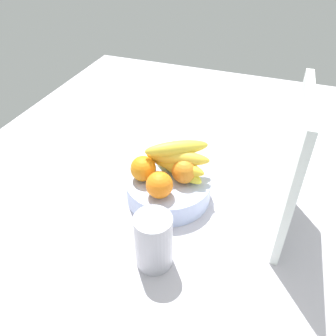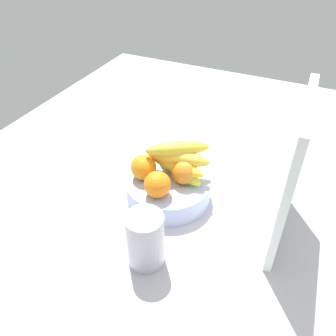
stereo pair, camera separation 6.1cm
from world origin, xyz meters
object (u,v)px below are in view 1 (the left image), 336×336
object	(u,v)px
orange_front_right	(184,171)
orange_back_left	(143,169)
orange_center	(172,158)
banana_bunch	(177,159)
thermos_tumbler	(154,241)
fruit_bowl	(168,188)
cutting_board	(292,167)
jar_lid	(163,146)
orange_front_left	(160,185)

from	to	relation	value
orange_front_right	orange_back_left	bearing A→B (deg)	-74.53
orange_center	banana_bunch	bearing A→B (deg)	40.88
banana_bunch	orange_back_left	bearing A→B (deg)	-60.25
orange_front_right	banana_bunch	xyz separation A→B (cm)	(-1.60, -2.66, 1.85)
orange_front_right	thermos_tumbler	xyz separation A→B (cm)	(22.80, 0.29, -2.73)
fruit_bowl	banana_bunch	bearing A→B (deg)	150.29
thermos_tumbler	cutting_board	bearing A→B (deg)	131.36
orange_back_left	cutting_board	size ratio (longest dim) A/B	0.19
orange_center	cutting_board	distance (cm)	32.04
orange_front_right	jar_lid	world-z (taller)	orange_front_right
orange_front_left	cutting_board	distance (cm)	31.51
orange_front_left	orange_front_right	xyz separation A→B (cm)	(-7.68, 3.89, 0.00)
orange_front_left	banana_bunch	distance (cm)	9.54
orange_back_left	jar_lid	bearing A→B (deg)	-171.78
orange_center	jar_lid	size ratio (longest dim) A/B	0.86
orange_front_left	orange_back_left	bearing A→B (deg)	-125.36
orange_center	banana_bunch	distance (cm)	3.96
orange_front_right	banana_bunch	world-z (taller)	banana_bunch
orange_center	fruit_bowl	bearing A→B (deg)	7.86
orange_front_left	cutting_board	bearing A→B (deg)	103.73
thermos_tumbler	orange_center	bearing A→B (deg)	-169.04
orange_front_left	jar_lid	world-z (taller)	orange_front_left
orange_front_right	orange_center	distance (cm)	6.52
orange_front_left	orange_center	distance (cm)	11.97
orange_center	thermos_tumbler	world-z (taller)	thermos_tumbler
orange_front_right	cutting_board	size ratio (longest dim) A/B	0.19
thermos_tumbler	banana_bunch	bearing A→B (deg)	-173.11
thermos_tumbler	jar_lid	world-z (taller)	thermos_tumbler
fruit_bowl	orange_front_right	size ratio (longest dim) A/B	3.36
fruit_bowl	thermos_tumbler	bearing A→B (deg)	11.71
orange_front_left	jar_lid	size ratio (longest dim) A/B	0.86
fruit_bowl	orange_back_left	distance (cm)	9.36
fruit_bowl	cutting_board	distance (cm)	33.36
banana_bunch	thermos_tumbler	size ratio (longest dim) A/B	1.27
orange_center	orange_back_left	xyz separation A→B (cm)	(7.17, -5.63, 0.00)
cutting_board	banana_bunch	bearing A→B (deg)	-97.05
orange_back_left	orange_center	bearing A→B (deg)	141.85
banana_bunch	jar_lid	size ratio (longest dim) A/B	2.24
fruit_bowl	jar_lid	size ratio (longest dim) A/B	2.91
orange_center	orange_back_left	distance (cm)	9.12
fruit_bowl	jar_lid	world-z (taller)	fruit_bowl
orange_front_right	orange_back_left	xyz separation A→B (cm)	(2.93, -10.58, 0.00)
fruit_bowl	orange_back_left	xyz separation A→B (cm)	(1.81, -6.37, 6.61)
orange_front_left	banana_bunch	world-z (taller)	banana_bunch
banana_bunch	jar_lid	distance (cm)	24.85
orange_front_left	cutting_board	size ratio (longest dim) A/B	0.19
fruit_bowl	orange_center	world-z (taller)	orange_center
orange_front_right	jar_lid	xyz separation A→B (cm)	(-20.87, -14.02, -8.96)
orange_front_right	jar_lid	size ratio (longest dim) A/B	0.86
fruit_bowl	orange_front_left	bearing A→B (deg)	2.82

